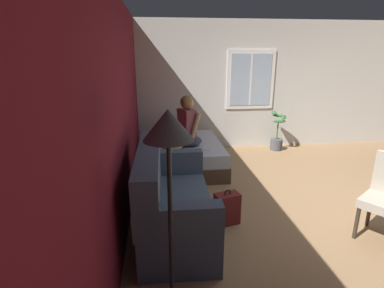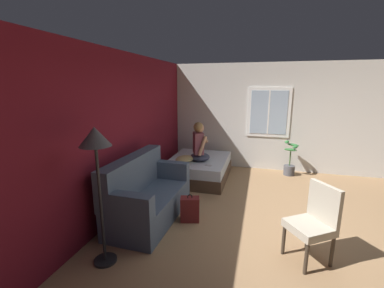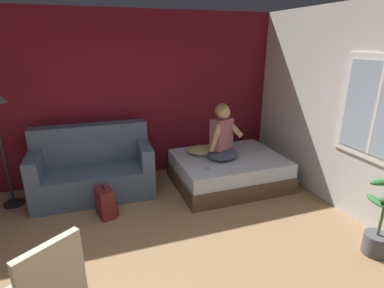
% 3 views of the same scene
% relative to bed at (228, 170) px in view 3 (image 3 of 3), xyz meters
% --- Properties ---
extents(wall_back_accent, '(10.90, 0.16, 2.70)m').
position_rel_bed_xyz_m(wall_back_accent, '(-1.84, 0.96, 1.11)').
color(wall_back_accent, maroon).
rests_on(wall_back_accent, ground).
extents(bed, '(1.71, 1.34, 0.48)m').
position_rel_bed_xyz_m(bed, '(0.00, 0.00, 0.00)').
color(bed, '#4C3828').
rests_on(bed, ground).
extents(couch, '(1.72, 0.86, 1.04)m').
position_rel_bed_xyz_m(couch, '(-2.06, 0.38, 0.16)').
color(couch, '#47566B').
rests_on(couch, ground).
extents(person_seated, '(0.66, 0.62, 0.88)m').
position_rel_bed_xyz_m(person_seated, '(-0.15, -0.04, 0.60)').
color(person_seated, '#383D51').
rests_on(person_seated, bed).
extents(backpack, '(0.29, 0.34, 0.46)m').
position_rel_bed_xyz_m(backpack, '(-1.96, -0.33, -0.04)').
color(backpack, maroon).
rests_on(backpack, ground).
extents(throw_pillow, '(0.58, 0.51, 0.14)m').
position_rel_bed_xyz_m(throw_pillow, '(-0.37, 0.23, 0.31)').
color(throw_pillow, tan).
rests_on(throw_pillow, bed).
extents(cell_phone, '(0.10, 0.16, 0.01)m').
position_rel_bed_xyz_m(cell_phone, '(-0.50, -0.33, 0.25)').
color(cell_phone, '#B7B7BC').
rests_on(cell_phone, bed).
extents(potted_plant, '(0.39, 0.37, 0.85)m').
position_rel_bed_xyz_m(potted_plant, '(0.78, -2.09, 0.07)').
color(potted_plant, '#4C4C51').
rests_on(potted_plant, ground).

